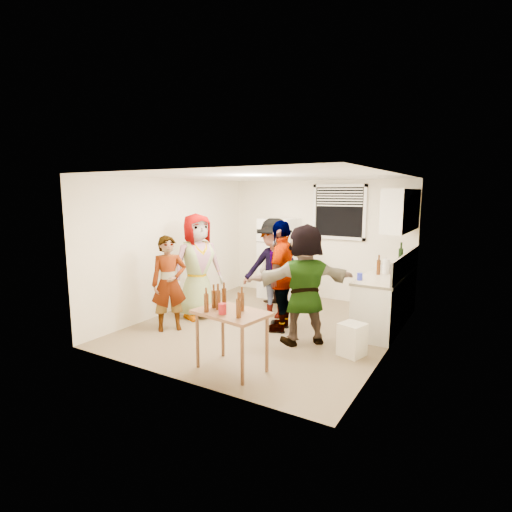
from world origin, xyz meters
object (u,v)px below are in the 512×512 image
Objects in this scene: blue_cup at (360,280)px; guest_back_left at (276,308)px; beer_bottle_table at (218,309)px; guest_back_right at (274,317)px; guest_orange at (303,342)px; wine_bottle at (400,266)px; beer_bottle_counter at (378,275)px; red_cup at (223,314)px; trash_bin at (352,338)px; guest_black at (281,330)px; guest_stripe at (171,329)px; serving_table at (232,369)px; guest_grey at (199,317)px; refrigerator at (279,258)px; kettle at (386,272)px.

guest_back_left is (-1.84, 0.74, -0.90)m from blue_cup.
guest_back_right is at bearing 99.65° from beer_bottle_table.
guest_back_right reaches higher than guest_orange.
wine_bottle reaches higher than beer_bottle_counter.
beer_bottle_counter is at bearing 66.29° from red_cup.
guest_orange is (0.61, 1.34, -0.77)m from beer_bottle_table.
trash_bin reaches higher than guest_black.
blue_cup is 1.29m from guest_orange.
trash_bin is 2.04m from guest_back_right.
wine_bottle reaches higher than blue_cup.
wine_bottle is at bearing 67.24° from beer_bottle_table.
guest_stripe is (-3.05, -2.88, -0.90)m from wine_bottle.
guest_grey is at bearing 139.14° from serving_table.
refrigerator is 1.06× the size of guest_back_left.
guest_stripe is 2.21m from guest_orange.
guest_back_left is at bearing 16.22° from guest_stripe.
trash_bin is at bearing 48.45° from red_cup.
wine_bottle is at bearing -5.94° from guest_stripe.
beer_bottle_table is 1.84m from guest_black.
beer_bottle_counter is 2.18m from guest_back_left.
serving_table is 0.58× the size of guest_stripe.
guest_black is at bearing -140.96° from kettle.
guest_orange is at bearing 46.89° from guest_black.
guest_orange is at bearing -120.58° from kettle.
guest_black is (1.61, 0.14, 0.00)m from guest_grey.
guest_grey reaches higher than guest_orange.
guest_back_right is (1.18, 0.69, 0.00)m from guest_grey.
kettle is 0.13× the size of guest_black.
guest_stripe is (0.03, -0.78, 0.00)m from guest_grey.
kettle reaches higher than trash_bin.
red_cup reaches higher than guest_orange.
guest_black is (0.06, 1.67, -0.77)m from beer_bottle_table.
serving_table is at bearing -71.73° from refrigerator.
guest_grey is 1.04× the size of guest_orange.
guest_orange is (-0.77, -1.26, -0.90)m from beer_bottle_counter.
guest_black is at bearing 161.61° from trash_bin.
trash_bin is at bearing -44.76° from refrigerator.
red_cup is at bearing -116.07° from blue_cup.
refrigerator is 3.00m from guest_stripe.
kettle reaches higher than guest_stripe.
guest_back_left is at bearing -65.44° from refrigerator.
guest_stripe is at bearing -100.96° from refrigerator.
beer_bottle_table reaches higher than red_cup.
red_cup is 2.54m from guest_back_right.
red_cup is at bearing -85.28° from guest_back_right.
guest_stripe is 1.83m from guest_black.
wine_bottle is 3.94m from beer_bottle_table.
serving_table is at bearing -134.13° from trash_bin.
serving_table is 0.48× the size of guest_grey.
red_cup is 0.07× the size of guest_black.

